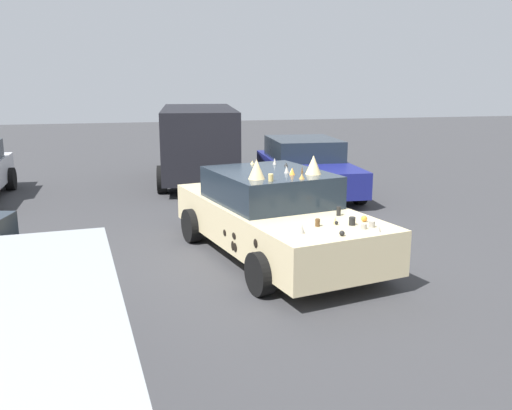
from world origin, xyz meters
TOP-DOWN VIEW (x-y plane):
  - ground_plane at (0.00, 0.00)m, footprint 60.00×60.00m
  - art_car_decorated at (0.03, 0.01)m, footprint 4.84×2.77m
  - parked_van_behind_right at (7.09, 0.28)m, footprint 4.99×2.62m
  - parked_sedan_near_right at (4.89, -2.18)m, footprint 4.46×2.26m

SIDE VIEW (x-z plane):
  - ground_plane at x=0.00m, z-range 0.00..0.00m
  - parked_sedan_near_right at x=4.89m, z-range 0.01..1.40m
  - art_car_decorated at x=0.03m, z-range -0.15..1.57m
  - parked_van_behind_right at x=7.09m, z-range 0.13..2.24m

